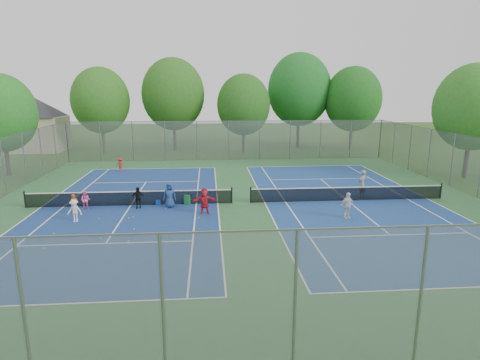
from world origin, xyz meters
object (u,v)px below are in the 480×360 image
object	(u,v)px
ball_crate	(158,202)
instructor	(362,184)
net_left	(130,199)
net_right	(347,194)
ball_hopper	(187,200)

from	to	relation	value
ball_crate	instructor	distance (m)	13.57
net_left	ball_crate	world-z (taller)	net_left
instructor	net_right	bearing A→B (deg)	-9.38
net_left	instructor	xyz separation A→B (m)	(15.25, 0.80, 0.48)
net_left	ball_crate	xyz separation A→B (m)	(1.71, 0.15, -0.29)
net_right	instructor	distance (m)	1.56
net_right	ball_crate	bearing A→B (deg)	179.28
net_right	ball_hopper	bearing A→B (deg)	-179.71
ball_crate	ball_hopper	distance (m)	1.86
ball_hopper	instructor	bearing A→B (deg)	4.17
ball_hopper	net_left	bearing A→B (deg)	179.14
ball_crate	instructor	size ratio (longest dim) A/B	0.21
net_right	ball_hopper	size ratio (longest dim) A/B	20.36
ball_crate	net_left	bearing A→B (deg)	-174.89
net_right	ball_hopper	distance (m)	10.45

